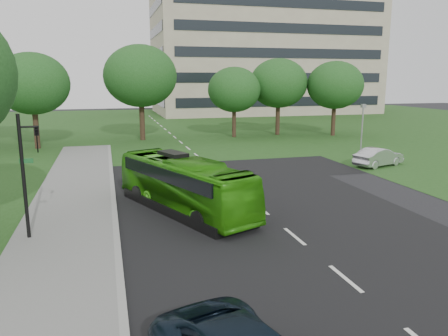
% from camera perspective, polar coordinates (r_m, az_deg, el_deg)
% --- Properties ---
extents(ground, '(160.00, 160.00, 0.00)m').
position_cam_1_polar(ground, '(20.18, 6.85, -6.97)').
color(ground, black).
rests_on(ground, ground).
extents(street_surfaces, '(120.00, 120.00, 0.15)m').
position_cam_1_polar(street_surfaces, '(41.53, -5.43, 2.75)').
color(street_surfaces, black).
rests_on(street_surfaces, ground).
extents(office_building, '(40.10, 20.10, 25.00)m').
position_cam_1_polar(office_building, '(85.07, 5.17, 15.71)').
color(office_building, tan).
rests_on(office_building, ground).
extents(tree_park_a, '(6.57, 6.57, 8.73)m').
position_cam_1_polar(tree_park_a, '(43.68, -23.75, 10.05)').
color(tree_park_a, black).
rests_on(tree_park_a, ground).
extents(tree_park_b, '(7.49, 7.49, 9.82)m').
position_cam_1_polar(tree_park_b, '(46.57, -10.86, 11.71)').
color(tree_park_b, black).
rests_on(tree_park_b, ground).
extents(tree_park_c, '(5.75, 5.75, 7.64)m').
position_cam_1_polar(tree_park_c, '(48.19, 1.34, 10.18)').
color(tree_park_c, black).
rests_on(tree_park_c, ground).
extents(tree_park_d, '(6.52, 6.52, 8.63)m').
position_cam_1_polar(tree_park_d, '(50.63, 7.14, 10.92)').
color(tree_park_d, black).
rests_on(tree_park_d, ground).
extents(tree_park_e, '(6.23, 6.23, 8.31)m').
position_cam_1_polar(tree_park_e, '(51.01, 14.31, 10.44)').
color(tree_park_e, black).
rests_on(tree_park_e, ground).
extents(bus, '(5.67, 9.54, 2.62)m').
position_cam_1_polar(bus, '(21.42, -5.29, -2.18)').
color(bus, '#2F900F').
rests_on(bus, ground).
extents(sedan, '(4.45, 2.76, 1.38)m').
position_cam_1_polar(sedan, '(34.29, 19.55, 1.37)').
color(sedan, silver).
rests_on(sedan, ground).
extents(traffic_light, '(0.82, 0.24, 5.09)m').
position_cam_1_polar(traffic_light, '(18.68, -24.33, 0.04)').
color(traffic_light, black).
rests_on(traffic_light, ground).
extents(camera_pole, '(0.38, 0.33, 4.31)m').
position_cam_1_polar(camera_pole, '(38.42, 17.63, 5.68)').
color(camera_pole, gray).
rests_on(camera_pole, ground).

